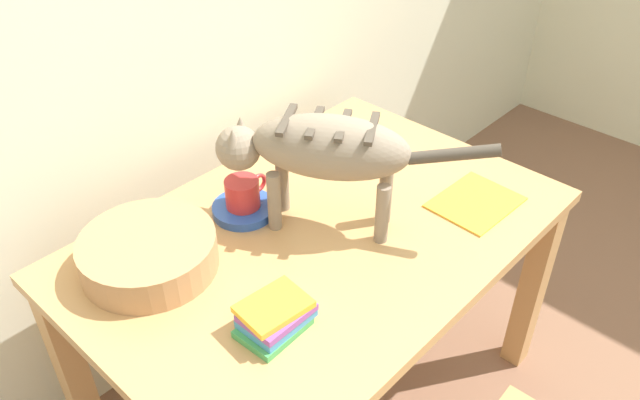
# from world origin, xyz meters

# --- Properties ---
(dining_table) EXTENTS (1.30, 0.88, 0.73)m
(dining_table) POSITION_xyz_m (-0.08, 1.14, 0.64)
(dining_table) COLOR tan
(dining_table) RESTS_ON ground_plane
(cat) EXTENTS (0.41, 0.63, 0.33)m
(cat) POSITION_xyz_m (-0.05, 1.16, 0.96)
(cat) COLOR gray
(cat) RESTS_ON dining_table
(saucer_bowl) EXTENTS (0.17, 0.17, 0.03)m
(saucer_bowl) POSITION_xyz_m (-0.17, 1.35, 0.74)
(saucer_bowl) COLOR blue
(saucer_bowl) RESTS_ON dining_table
(coffee_mug) EXTENTS (0.14, 0.09, 0.08)m
(coffee_mug) POSITION_xyz_m (-0.16, 1.35, 0.79)
(coffee_mug) COLOR red
(coffee_mug) RESTS_ON saucer_bowl
(magazine) EXTENTS (0.25, 0.20, 0.01)m
(magazine) POSITION_xyz_m (0.31, 0.90, 0.73)
(magazine) COLOR #F9AC32
(magazine) RESTS_ON dining_table
(book_stack) EXTENTS (0.17, 0.13, 0.07)m
(book_stack) POSITION_xyz_m (-0.40, 0.98, 0.76)
(book_stack) COLOR #44A555
(book_stack) RESTS_ON dining_table
(wicker_basket) EXTENTS (0.34, 0.34, 0.09)m
(wicker_basket) POSITION_xyz_m (-0.47, 1.35, 0.77)
(wicker_basket) COLOR tan
(wicker_basket) RESTS_ON dining_table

